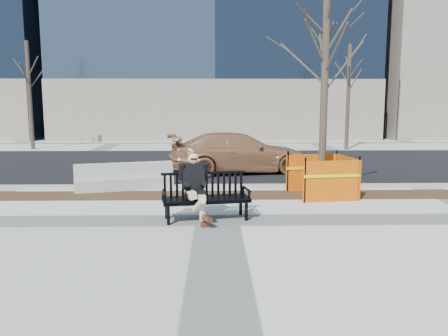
% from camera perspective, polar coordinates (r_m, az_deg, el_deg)
% --- Properties ---
extents(ground, '(120.00, 120.00, 0.00)m').
position_cam_1_polar(ground, '(9.69, -0.85, -6.63)').
color(ground, beige).
rests_on(ground, ground).
extents(mulch_strip, '(40.00, 1.20, 0.02)m').
position_cam_1_polar(mulch_strip, '(12.22, -0.94, -3.47)').
color(mulch_strip, '#47301C').
rests_on(mulch_strip, ground).
extents(asphalt_street, '(60.00, 10.40, 0.01)m').
position_cam_1_polar(asphalt_street, '(18.34, -1.04, 0.49)').
color(asphalt_street, black).
rests_on(asphalt_street, ground).
extents(curb, '(60.00, 0.25, 0.12)m').
position_cam_1_polar(curb, '(13.14, -0.96, -2.39)').
color(curb, '#9E9B93').
rests_on(curb, ground).
extents(bench, '(2.00, 1.03, 1.01)m').
position_cam_1_polar(bench, '(9.74, -2.29, -6.56)').
color(bench, black).
rests_on(bench, ground).
extents(seated_man, '(0.78, 1.10, 1.41)m').
position_cam_1_polar(seated_man, '(9.76, -3.79, -6.55)').
color(seated_man, black).
rests_on(seated_man, ground).
extents(tree_fence, '(2.60, 2.60, 5.76)m').
position_cam_1_polar(tree_fence, '(12.42, 12.21, -3.49)').
color(tree_fence, orange).
rests_on(tree_fence, ground).
extents(sedan, '(5.27, 2.97, 1.44)m').
position_cam_1_polar(sedan, '(16.18, 1.84, -0.58)').
color(sedan, '#9D6842').
rests_on(sedan, ground).
extents(jersey_barrier_left, '(2.81, 1.26, 0.79)m').
position_cam_1_polar(jersey_barrier_left, '(13.29, -12.46, -2.73)').
color(jersey_barrier_left, '#A6A49B').
rests_on(jersey_barrier_left, ground).
extents(far_tree_left, '(3.00, 3.00, 6.18)m').
position_cam_1_polar(far_tree_left, '(26.48, -23.08, 2.23)').
color(far_tree_left, '#49392F').
rests_on(far_tree_left, ground).
extents(far_tree_right, '(2.34, 2.34, 5.95)m').
position_cam_1_polar(far_tree_right, '(24.97, 15.25, 2.28)').
color(far_tree_right, '#4A3B30').
rests_on(far_tree_right, ground).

